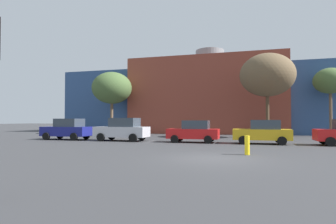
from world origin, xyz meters
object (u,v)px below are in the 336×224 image
Objects in this scene: bare_tree_2 at (112,88)px; parked_car_1 at (123,129)px; bare_tree_0 at (330,81)px; bare_tree_1 at (267,75)px; parked_car_2 at (194,131)px; bollard_yellow_0 at (247,145)px; parked_car_0 at (67,129)px; parked_car_3 at (262,132)px.

parked_car_1 is at bearing -58.60° from bare_tree_2.
bare_tree_0 is at bearing 1.55° from bare_tree_2.
bare_tree_2 is (-17.60, 2.88, -0.36)m from bare_tree_1.
parked_car_2 reaches higher than bollard_yellow_0.
parked_car_1 is at bearing 180.00° from parked_car_0.
parked_car_2 is 7.78m from bollard_yellow_0.
parked_car_2 is 16.58m from bare_tree_0.
bare_tree_2 reaches higher than bollard_yellow_0.
parked_car_3 is at bearing -30.34° from bare_tree_2.
bare_tree_2 is (-0.82, 9.82, 4.65)m from parked_car_0.
bare_tree_1 is 8.49× the size of bollard_yellow_0.
bare_tree_0 is 7.38× the size of bollard_yellow_0.
bollard_yellow_0 is at bearing -97.82° from bare_tree_1.
parked_car_0 is 5.18m from parked_car_1.
bare_tree_1 is (-6.22, -3.53, 0.34)m from bare_tree_0.
bare_tree_0 is at bearing 29.57° from bare_tree_1.
bare_tree_2 is at bearing -30.34° from parked_car_3.
parked_car_3 is 6.83m from bollard_yellow_0.
bare_tree_1 reaches higher than bare_tree_2.
parked_car_2 is at bearing -180.00° from parked_car_0.
parked_car_1 is at bearing 0.00° from parked_car_2.
bare_tree_0 is 7.15m from bare_tree_1.
bare_tree_0 is (17.82, 10.46, 4.66)m from parked_car_1.
parked_car_1 reaches higher than parked_car_0.
parked_car_0 is at bearing 0.00° from parked_car_2.
parked_car_2 is 10.34m from bare_tree_1.
parked_car_3 reaches higher than bollard_yellow_0.
parked_car_0 is at bearing -155.54° from bare_tree_0.
bollard_yellow_0 is (14.90, -6.74, -0.43)m from parked_car_0.
parked_car_2 is 0.98× the size of parked_car_3.
bare_tree_2 is 7.98× the size of bollard_yellow_0.
bare_tree_1 is (0.83, 6.93, 5.07)m from parked_car_3.
parked_car_2 is (5.87, 0.00, -0.10)m from parked_car_1.
bare_tree_1 is at bearing -149.14° from parked_car_1.
bare_tree_2 reaches higher than parked_car_1.
bare_tree_1 is 1.06× the size of bare_tree_2.
bare_tree_1 is at bearing -96.81° from parked_car_3.
parked_car_2 is at bearing -138.81° from bare_tree_0.
parked_car_3 reaches higher than parked_car_2.
parked_car_0 reaches higher than bollard_yellow_0.
bare_tree_0 is at bearing -149.59° from parked_car_1.
parked_car_1 is 0.54× the size of bare_tree_1.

